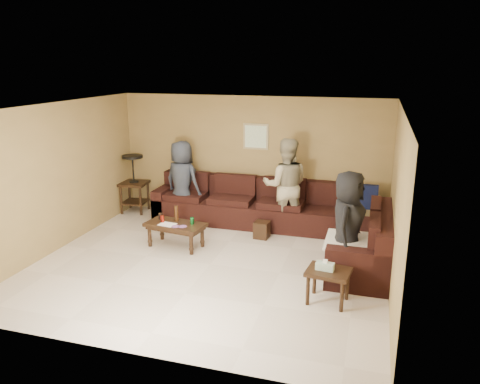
{
  "coord_description": "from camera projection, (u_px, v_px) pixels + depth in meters",
  "views": [
    {
      "loc": [
        2.42,
        -6.52,
        3.16
      ],
      "look_at": [
        0.25,
        0.85,
        1.0
      ],
      "focal_mm": 35.0,
      "sensor_mm": 36.0,
      "label": 1
    }
  ],
  "objects": [
    {
      "name": "room",
      "position": [
        208.0,
        163.0,
        7.08
      ],
      "size": [
        5.6,
        5.5,
        2.5
      ],
      "color": "beige",
      "rests_on": "ground"
    },
    {
      "name": "sectional_sofa",
      "position": [
        279.0,
        220.0,
        8.62
      ],
      "size": [
        4.65,
        2.9,
        0.97
      ],
      "color": "black",
      "rests_on": "ground"
    },
    {
      "name": "coffee_table",
      "position": [
        175.0,
        227.0,
        8.16
      ],
      "size": [
        1.1,
        0.67,
        0.71
      ],
      "rotation": [
        0.0,
        0.0,
        -0.15
      ],
      "color": "black",
      "rests_on": "ground"
    },
    {
      "name": "end_table_left",
      "position": [
        134.0,
        183.0,
        10.0
      ],
      "size": [
        0.6,
        0.6,
        1.24
      ],
      "rotation": [
        0.0,
        0.0,
        0.1
      ],
      "color": "black",
      "rests_on": "ground"
    },
    {
      "name": "side_table_right",
      "position": [
        328.0,
        274.0,
        6.25
      ],
      "size": [
        0.62,
        0.53,
        0.61
      ],
      "rotation": [
        0.0,
        0.0,
        -0.12
      ],
      "color": "black",
      "rests_on": "ground"
    },
    {
      "name": "waste_bin",
      "position": [
        262.0,
        230.0,
        8.62
      ],
      "size": [
        0.28,
        0.28,
        0.31
      ],
      "primitive_type": "cube",
      "rotation": [
        0.0,
        0.0,
        -0.07
      ],
      "color": "black",
      "rests_on": "ground"
    },
    {
      "name": "wall_art",
      "position": [
        256.0,
        137.0,
        9.33
      ],
      "size": [
        0.52,
        0.04,
        0.52
      ],
      "color": "tan",
      "rests_on": "ground"
    },
    {
      "name": "person_left",
      "position": [
        182.0,
        181.0,
        9.41
      ],
      "size": [
        0.91,
        0.72,
        1.64
      ],
      "primitive_type": "imported",
      "rotation": [
        0.0,
        0.0,
        2.87
      ],
      "color": "#2D323E",
      "rests_on": "ground"
    },
    {
      "name": "person_middle",
      "position": [
        286.0,
        185.0,
        8.79
      ],
      "size": [
        1.0,
        0.85,
        1.79
      ],
      "primitive_type": "imported",
      "rotation": [
        0.0,
        0.0,
        3.36
      ],
      "color": "tan",
      "rests_on": "ground"
    },
    {
      "name": "person_right",
      "position": [
        347.0,
        225.0,
        6.89
      ],
      "size": [
        0.65,
        0.88,
        1.64
      ],
      "primitive_type": "imported",
      "rotation": [
        0.0,
        0.0,
        1.4
      ],
      "color": "black",
      "rests_on": "ground"
    }
  ]
}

